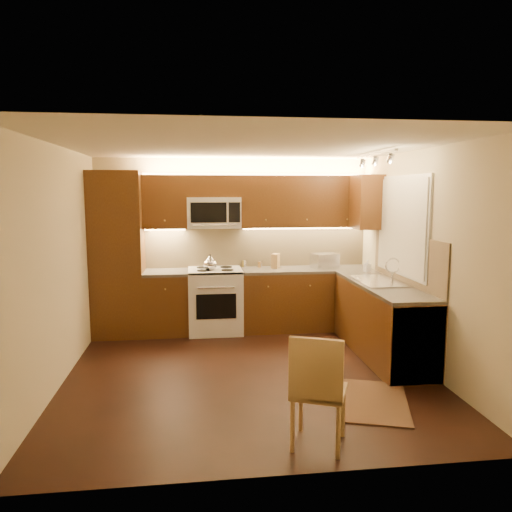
{
  "coord_description": "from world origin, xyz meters",
  "views": [
    {
      "loc": [
        -0.58,
        -5.18,
        2.02
      ],
      "look_at": [
        0.15,
        0.55,
        1.25
      ],
      "focal_mm": 34.01,
      "sensor_mm": 36.0,
      "label": 1
    }
  ],
  "objects": [
    {
      "name": "floor",
      "position": [
        0.0,
        0.0,
        0.0
      ],
      "size": [
        4.0,
        4.0,
        0.01
      ],
      "primitive_type": "cube",
      "color": "black",
      "rests_on": "ground"
    },
    {
      "name": "ceiling",
      "position": [
        0.0,
        0.0,
        2.5
      ],
      "size": [
        4.0,
        4.0,
        0.01
      ],
      "primitive_type": "cube",
      "color": "beige",
      "rests_on": "ground"
    },
    {
      "name": "wall_back",
      "position": [
        0.0,
        2.0,
        1.25
      ],
      "size": [
        4.0,
        0.01,
        2.5
      ],
      "primitive_type": "cube",
      "color": "#C9BA93",
      "rests_on": "ground"
    },
    {
      "name": "wall_front",
      "position": [
        0.0,
        -2.0,
        1.25
      ],
      "size": [
        4.0,
        0.01,
        2.5
      ],
      "primitive_type": "cube",
      "color": "#C9BA93",
      "rests_on": "ground"
    },
    {
      "name": "wall_left",
      "position": [
        -2.0,
        0.0,
        1.25
      ],
      "size": [
        0.01,
        4.0,
        2.5
      ],
      "primitive_type": "cube",
      "color": "#C9BA93",
      "rests_on": "ground"
    },
    {
      "name": "wall_right",
      "position": [
        2.0,
        0.0,
        1.25
      ],
      "size": [
        0.01,
        4.0,
        2.5
      ],
      "primitive_type": "cube",
      "color": "#C9BA93",
      "rests_on": "ground"
    },
    {
      "name": "pantry",
      "position": [
        -1.65,
        1.7,
        1.15
      ],
      "size": [
        0.7,
        0.6,
        2.3
      ],
      "primitive_type": "cube",
      "color": "#46240F",
      "rests_on": "floor"
    },
    {
      "name": "base_cab_back_left",
      "position": [
        -0.99,
        1.7,
        0.43
      ],
      "size": [
        0.62,
        0.6,
        0.86
      ],
      "primitive_type": "cube",
      "color": "#46240F",
      "rests_on": "floor"
    },
    {
      "name": "counter_back_left",
      "position": [
        -0.99,
        1.7,
        0.88
      ],
      "size": [
        0.62,
        0.6,
        0.04
      ],
      "primitive_type": "cube",
      "color": "#3A3734",
      "rests_on": "base_cab_back_left"
    },
    {
      "name": "base_cab_back_right",
      "position": [
        1.04,
        1.7,
        0.43
      ],
      "size": [
        1.92,
        0.6,
        0.86
      ],
      "primitive_type": "cube",
      "color": "#46240F",
      "rests_on": "floor"
    },
    {
      "name": "counter_back_right",
      "position": [
        1.04,
        1.7,
        0.88
      ],
      "size": [
        1.92,
        0.6,
        0.04
      ],
      "primitive_type": "cube",
      "color": "#3A3734",
      "rests_on": "base_cab_back_right"
    },
    {
      "name": "base_cab_right",
      "position": [
        1.7,
        0.4,
        0.43
      ],
      "size": [
        0.6,
        2.0,
        0.86
      ],
      "primitive_type": "cube",
      "color": "#46240F",
      "rests_on": "floor"
    },
    {
      "name": "counter_right",
      "position": [
        1.7,
        0.4,
        0.88
      ],
      "size": [
        0.6,
        2.0,
        0.04
      ],
      "primitive_type": "cube",
      "color": "#3A3734",
      "rests_on": "base_cab_right"
    },
    {
      "name": "dishwasher",
      "position": [
        1.7,
        -0.3,
        0.43
      ],
      "size": [
        0.58,
        0.6,
        0.84
      ],
      "primitive_type": "cube",
      "color": "silver",
      "rests_on": "floor"
    },
    {
      "name": "backsplash_back",
      "position": [
        0.35,
        1.99,
        1.2
      ],
      "size": [
        3.3,
        0.02,
        0.6
      ],
      "primitive_type": "cube",
      "color": "tan",
      "rests_on": "wall_back"
    },
    {
      "name": "backsplash_right",
      "position": [
        1.99,
        0.4,
        1.2
      ],
      "size": [
        0.02,
        2.0,
        0.6
      ],
      "primitive_type": "cube",
      "color": "tan",
      "rests_on": "wall_right"
    },
    {
      "name": "upper_cab_back_left",
      "position": [
        -0.99,
        1.82,
        1.88
      ],
      "size": [
        0.62,
        0.35,
        0.75
      ],
      "primitive_type": "cube",
      "color": "#46240F",
      "rests_on": "wall_back"
    },
    {
      "name": "upper_cab_back_right",
      "position": [
        1.04,
        1.82,
        1.88
      ],
      "size": [
        1.92,
        0.35,
        0.75
      ],
      "primitive_type": "cube",
      "color": "#46240F",
      "rests_on": "wall_back"
    },
    {
      "name": "upper_cab_bridge",
      "position": [
        -0.3,
        1.82,
        2.09
      ],
      "size": [
        0.76,
        0.35,
        0.31
      ],
      "primitive_type": "cube",
      "color": "#46240F",
      "rests_on": "wall_back"
    },
    {
      "name": "upper_cab_right_corner",
      "position": [
        1.82,
        1.4,
        1.88
      ],
      "size": [
        0.35,
        0.5,
        0.75
      ],
      "primitive_type": "cube",
      "color": "#46240F",
      "rests_on": "wall_right"
    },
    {
      "name": "stove",
      "position": [
        -0.3,
        1.68,
        0.46
      ],
      "size": [
        0.76,
        0.65,
        0.92
      ],
      "primitive_type": null,
      "color": "silver",
      "rests_on": "floor"
    },
    {
      "name": "microwave",
      "position": [
        -0.3,
        1.81,
        1.72
      ],
      "size": [
        0.76,
        0.38,
        0.44
      ],
      "primitive_type": null,
      "color": "silver",
      "rests_on": "wall_back"
    },
    {
      "name": "window_frame",
      "position": [
        1.99,
        0.55,
        1.6
      ],
      "size": [
        0.03,
        1.44,
        1.24
      ],
      "primitive_type": "cube",
      "color": "silver",
      "rests_on": "wall_right"
    },
    {
      "name": "window_blinds",
      "position": [
        1.97,
        0.55,
        1.6
      ],
      "size": [
        0.02,
        1.36,
        1.16
      ],
      "primitive_type": "cube",
      "color": "silver",
      "rests_on": "wall_right"
    },
    {
      "name": "sink",
      "position": [
        1.7,
        0.55,
        0.98
      ],
      "size": [
        0.52,
        0.86,
        0.15
      ],
      "primitive_type": null,
      "color": "silver",
      "rests_on": "counter_right"
    },
    {
      "name": "faucet",
      "position": [
        1.88,
        0.55,
        1.05
      ],
      "size": [
        0.2,
        0.04,
        0.3
      ],
      "primitive_type": null,
      "color": "silver",
      "rests_on": "counter_right"
    },
    {
      "name": "track_light_bar",
      "position": [
        1.55,
        0.4,
        2.46
      ],
      "size": [
        0.04,
        1.2,
        0.03
      ],
      "primitive_type": "cube",
      "color": "silver",
      "rests_on": "ceiling"
    },
    {
      "name": "kettle",
      "position": [
        -0.37,
        1.57,
        1.03
      ],
      "size": [
        0.2,
        0.2,
        0.23
      ],
      "primitive_type": null,
      "rotation": [
        0.0,
        0.0,
        -0.01
      ],
      "color": "silver",
      "rests_on": "stove"
    },
    {
      "name": "toaster_oven",
      "position": [
        1.32,
        1.7,
        1.01
      ],
      "size": [
        0.41,
        0.35,
        0.22
      ],
      "primitive_type": "cube",
      "rotation": [
        0.0,
        0.0,
        0.25
      ],
      "color": "silver",
      "rests_on": "counter_back_right"
    },
    {
      "name": "knife_block",
      "position": [
        0.6,
        1.79,
        1.01
      ],
      "size": [
        0.15,
        0.18,
        0.21
      ],
      "primitive_type": "cube",
      "rotation": [
        0.0,
        0.0,
        -0.43
      ],
      "color": "#9B7646",
      "rests_on": "counter_back_right"
    },
    {
      "name": "spice_jar_a",
      "position": [
        0.39,
        1.92,
        0.95
      ],
      "size": [
        0.06,
        0.06,
        0.09
      ],
      "primitive_type": "cylinder",
      "rotation": [
        0.0,
        0.0,
        -0.2
      ],
      "color": "silver",
      "rests_on": "counter_back_right"
    },
    {
      "name": "spice_jar_b",
      "position": [
        0.14,
        1.94,
        0.95
      ],
      "size": [
        0.05,
        0.05,
        0.1
      ],
      "primitive_type": "cylinder",
      "rotation": [
        0.0,
        0.0,
        0.18
      ],
      "color": "olive",
      "rests_on": "counter_back_right"
    },
    {
      "name": "spice_jar_c",
      "position": [
        0.16,
        1.93,
        0.95
      ],
      "size": [
        0.05,
        0.05,
        0.1
      ],
      "primitive_type": "cylinder",
      "rotation": [
        0.0,
        0.0,
        0.15
      ],
      "color": "silver",
      "rests_on": "counter_back_right"
    },
    {
      "name": "spice_jar_d",
      "position": [
        0.36,
        1.86,
        0.94
      ],
      "size": [
        0.05,
        0.05,
        0.09
      ],
      "primitive_type": "cylinder",
      "rotation": [
        0.0,
        0.0,
        -0.15
      ],
      "color": "#A37131",
      "rests_on": "counter_back_right"
    },
    {
      "name": "soap_bottle",
      "position": [
        1.82,
        1.29,
        0.98
      ],
      "size": [
        0.09,
        0.09,
        0.17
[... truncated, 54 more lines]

